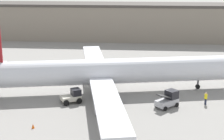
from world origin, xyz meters
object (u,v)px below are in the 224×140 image
at_px(airplane, 105,72).
at_px(ground_crew_worker, 206,98).
at_px(belt_loader_truck, 168,100).
at_px(safety_cone_near, 33,126).
at_px(baggage_tug, 72,96).

distance_m(airplane, ground_crew_worker, 15.05).
xyz_separation_m(ground_crew_worker, belt_loader_truck, (-5.22, -1.23, 0.08)).
xyz_separation_m(airplane, belt_loader_truck, (9.14, -5.09, -2.24)).
xyz_separation_m(airplane, safety_cone_near, (-7.13, -13.27, -2.99)).
bearing_deg(safety_cone_near, baggage_tug, 70.86).
height_order(belt_loader_truck, safety_cone_near, belt_loader_truck).
distance_m(baggage_tug, belt_loader_truck, 13.28).
height_order(ground_crew_worker, belt_loader_truck, belt_loader_truck).
height_order(airplane, ground_crew_worker, airplane).
relative_size(belt_loader_truck, safety_cone_near, 6.23).
xyz_separation_m(baggage_tug, safety_cone_near, (-3.00, -8.63, -0.64)).
bearing_deg(belt_loader_truck, airplane, 108.33).
bearing_deg(ground_crew_worker, safety_cone_near, -112.15).
distance_m(ground_crew_worker, baggage_tug, 18.51).
distance_m(baggage_tug, safety_cone_near, 9.16).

